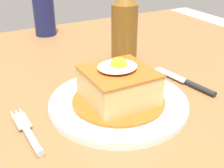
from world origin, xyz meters
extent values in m
cube|color=olive|center=(0.00, 0.00, 0.72)|extent=(1.19, 0.94, 0.04)
cylinder|color=olive|center=(0.51, 0.39, 0.35)|extent=(0.07, 0.07, 0.70)
cylinder|color=white|center=(0.00, -0.13, 0.75)|extent=(0.26, 0.26, 0.01)
torus|color=white|center=(0.00, -0.13, 0.75)|extent=(0.26, 0.26, 0.01)
cylinder|color=#B75B1E|center=(0.00, -0.13, 0.76)|extent=(0.18, 0.18, 0.01)
cube|color=#DBB770|center=(0.00, -0.13, 0.79)|extent=(0.12, 0.12, 0.06)
cube|color=#B75B1E|center=(0.00, -0.13, 0.82)|extent=(0.12, 0.12, 0.00)
ellipsoid|color=white|center=(0.00, -0.12, 0.82)|extent=(0.07, 0.07, 0.01)
sphere|color=yellow|center=(0.00, -0.13, 0.83)|extent=(0.03, 0.03, 0.03)
cylinder|color=silver|center=(-0.17, -0.16, 0.75)|extent=(0.01, 0.08, 0.01)
cube|color=silver|center=(-0.18, -0.10, 0.75)|extent=(0.02, 0.05, 0.00)
cylinder|color=silver|center=(-0.17, -0.07, 0.75)|extent=(0.00, 0.03, 0.00)
cylinder|color=silver|center=(-0.18, -0.08, 0.75)|extent=(0.00, 0.03, 0.00)
cylinder|color=silver|center=(-0.19, -0.08, 0.75)|extent=(0.00, 0.03, 0.00)
cylinder|color=#262628|center=(0.18, -0.16, 0.75)|extent=(0.02, 0.08, 0.01)
cube|color=silver|center=(0.17, -0.07, 0.75)|extent=(0.03, 0.09, 0.00)
cylinder|color=#191E51|center=(0.02, 0.38, 0.80)|extent=(0.07, 0.07, 0.12)
cylinder|color=brown|center=(0.12, 0.05, 0.82)|extent=(0.06, 0.06, 0.15)
camera|label=1|loc=(-0.25, -0.56, 1.04)|focal=48.23mm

